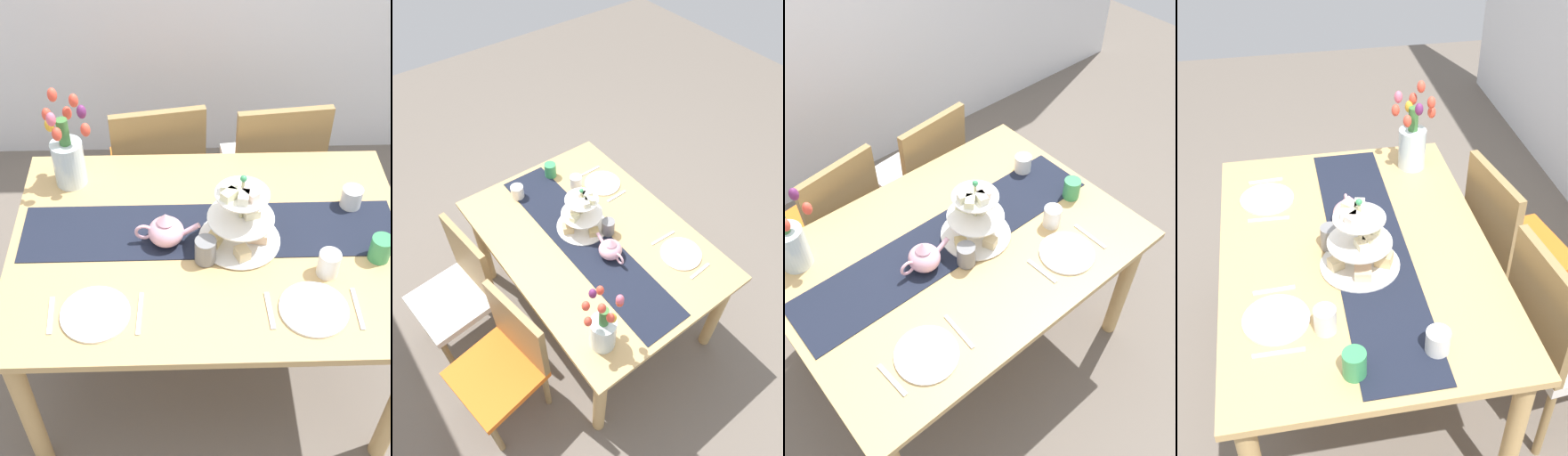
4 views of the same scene
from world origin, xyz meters
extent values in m
plane|color=#6B6056|center=(0.00, 0.00, 0.00)|extent=(8.00, 8.00, 0.00)
cube|color=tan|center=(0.00, 0.00, 0.76)|extent=(1.47, 1.04, 0.03)
cylinder|color=tan|center=(-0.66, -0.45, 0.37)|extent=(0.07, 0.07, 0.74)
cylinder|color=tan|center=(0.66, -0.45, 0.37)|extent=(0.07, 0.07, 0.74)
cylinder|color=tan|center=(-0.66, 0.45, 0.37)|extent=(0.07, 0.07, 0.74)
cylinder|color=tan|center=(0.66, 0.45, 0.37)|extent=(0.07, 0.07, 0.74)
cylinder|color=olive|center=(-0.08, 1.03, 0.21)|extent=(0.04, 0.04, 0.41)
cylinder|color=olive|center=(-0.44, 0.97, 0.21)|extent=(0.04, 0.04, 0.41)
cylinder|color=olive|center=(-0.02, 0.67, 0.21)|extent=(0.04, 0.04, 0.41)
cylinder|color=olive|center=(-0.38, 0.61, 0.21)|extent=(0.04, 0.04, 0.41)
cube|color=orange|center=(-0.23, 0.82, 0.43)|extent=(0.48, 0.48, 0.05)
cube|color=olive|center=(-0.20, 0.63, 0.69)|extent=(0.42, 0.10, 0.45)
cylinder|color=olive|center=(0.49, 1.02, 0.21)|extent=(0.04, 0.04, 0.41)
cylinder|color=olive|center=(0.13, 0.98, 0.21)|extent=(0.04, 0.04, 0.41)
cylinder|color=olive|center=(0.53, 0.66, 0.21)|extent=(0.04, 0.04, 0.41)
cylinder|color=olive|center=(0.17, 0.62, 0.21)|extent=(0.04, 0.04, 0.41)
cube|color=silver|center=(0.33, 0.82, 0.43)|extent=(0.46, 0.46, 0.05)
cube|color=olive|center=(0.35, 0.63, 0.69)|extent=(0.42, 0.08, 0.45)
cube|color=black|center=(0.00, 0.05, 0.77)|extent=(1.40, 0.29, 0.00)
cylinder|color=beige|center=(0.10, 0.00, 0.91)|extent=(0.01, 0.01, 0.28)
cylinder|color=white|center=(0.10, 0.00, 0.78)|extent=(0.30, 0.30, 0.01)
cylinder|color=white|center=(0.10, 0.00, 0.89)|extent=(0.24, 0.24, 0.01)
cylinder|color=white|center=(0.10, 0.00, 1.00)|extent=(0.19, 0.19, 0.01)
cube|color=beige|center=(0.17, 0.00, 0.80)|extent=(0.08, 0.07, 0.04)
cube|color=#DCBB7D|center=(0.12, 0.09, 0.81)|extent=(0.08, 0.08, 0.05)
cube|color=#D2B977|center=(0.01, -0.02, 0.80)|extent=(0.07, 0.07, 0.04)
cube|color=beige|center=(0.11, -0.09, 0.80)|extent=(0.06, 0.06, 0.04)
cube|color=beige|center=(0.14, 0.00, 0.91)|extent=(0.06, 0.05, 0.03)
cube|color=#F3E8BE|center=(0.13, 0.04, 0.91)|extent=(0.05, 0.06, 0.03)
cube|color=beige|center=(0.09, 0.06, 0.91)|extent=(0.05, 0.06, 0.03)
cube|color=beige|center=(0.06, 0.01, 1.02)|extent=(0.06, 0.05, 0.03)
cube|color=#EDEAB9|center=(0.06, -0.02, 1.02)|extent=(0.07, 0.06, 0.03)
cube|color=#ECE6C8|center=(0.10, -0.04, 1.02)|extent=(0.05, 0.06, 0.03)
cube|color=#F4D6C7|center=(0.13, -0.02, 1.02)|extent=(0.06, 0.07, 0.03)
sphere|color=#389356|center=(0.10, 0.00, 1.07)|extent=(0.02, 0.02, 0.02)
ellipsoid|color=#E5A8BC|center=(-0.16, 0.00, 0.82)|extent=(0.13, 0.13, 0.10)
cone|color=#E5A8BC|center=(-0.16, 0.00, 0.89)|extent=(0.06, 0.06, 0.04)
cylinder|color=#E5A8BC|center=(-0.07, 0.00, 0.83)|extent=(0.07, 0.02, 0.06)
torus|color=#E5A8BC|center=(-0.24, 0.00, 0.82)|extent=(0.07, 0.01, 0.07)
cylinder|color=silver|center=(-0.55, 0.35, 0.87)|extent=(0.13, 0.13, 0.19)
cylinder|color=#3D7538|center=(-0.55, 0.35, 1.01)|extent=(0.04, 0.04, 0.12)
ellipsoid|color=#6B2860|center=(-0.47, 0.35, 1.10)|extent=(0.04, 0.04, 0.06)
ellipsoid|color=#EF4C38|center=(-0.50, 0.42, 1.11)|extent=(0.04, 0.04, 0.06)
ellipsoid|color=#EF4C38|center=(-0.54, 0.43, 1.05)|extent=(0.04, 0.04, 0.06)
ellipsoid|color=#EF4C38|center=(-0.57, 0.39, 1.16)|extent=(0.04, 0.04, 0.06)
ellipsoid|color=#EF4C38|center=(-0.60, 0.36, 1.09)|extent=(0.04, 0.04, 0.06)
ellipsoid|color=yellow|center=(-0.59, 0.34, 1.06)|extent=(0.04, 0.04, 0.06)
ellipsoid|color=#E5607A|center=(-0.57, 0.29, 1.12)|extent=(0.04, 0.04, 0.06)
ellipsoid|color=#EF4C38|center=(-0.55, 0.27, 1.06)|extent=(0.04, 0.04, 0.06)
ellipsoid|color=#EF4C38|center=(-0.45, 0.30, 1.06)|extent=(0.04, 0.04, 0.06)
cylinder|color=white|center=(0.55, 0.18, 0.81)|extent=(0.08, 0.08, 0.08)
cylinder|color=white|center=(-0.39, -0.32, 0.78)|extent=(0.23, 0.23, 0.01)
cube|color=silver|center=(-0.54, -0.32, 0.77)|extent=(0.03, 0.15, 0.01)
cube|color=silver|center=(-0.25, -0.32, 0.77)|extent=(0.02, 0.17, 0.01)
cylinder|color=white|center=(0.32, -0.32, 0.78)|extent=(0.23, 0.23, 0.01)
cube|color=silver|center=(0.18, -0.32, 0.77)|extent=(0.02, 0.15, 0.01)
cube|color=silver|center=(0.47, -0.32, 0.77)|extent=(0.01, 0.17, 0.01)
cylinder|color=slate|center=(-0.02, -0.09, 0.82)|extent=(0.08, 0.08, 0.09)
cylinder|color=white|center=(0.40, -0.16, 0.82)|extent=(0.08, 0.08, 0.09)
cylinder|color=#389356|center=(0.59, -0.10, 0.82)|extent=(0.08, 0.08, 0.09)
camera|label=1|loc=(-0.10, -1.54, 2.37)|focal=47.86mm
camera|label=2|loc=(-1.23, 0.95, 2.65)|focal=33.08mm
camera|label=3|loc=(-0.81, -1.10, 2.36)|focal=39.33mm
camera|label=4|loc=(1.73, -0.25, 2.24)|focal=46.29mm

